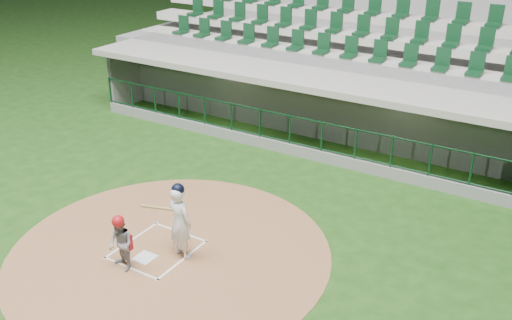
{
  "coord_description": "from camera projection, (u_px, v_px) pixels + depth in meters",
  "views": [
    {
      "loc": [
        7.56,
        -8.36,
        7.2
      ],
      "look_at": [
        0.84,
        2.6,
        1.3
      ],
      "focal_mm": 40.0,
      "sensor_mm": 36.0,
      "label": 1
    }
  ],
  "objects": [
    {
      "name": "batter",
      "position": [
        180.0,
        220.0,
        12.26
      ],
      "size": [
        0.88,
        0.89,
        1.78
      ],
      "color": "white",
      "rests_on": "dirt_circle"
    },
    {
      "name": "batter_box_chalk",
      "position": [
        157.0,
        249.0,
        12.83
      ],
      "size": [
        1.55,
        1.8,
        0.01
      ],
      "color": "white",
      "rests_on": "ground"
    },
    {
      "name": "dirt_circle",
      "position": [
        170.0,
        251.0,
        12.77
      ],
      "size": [
        7.2,
        7.2,
        0.01
      ],
      "primitive_type": "cylinder",
      "color": "brown",
      "rests_on": "ground"
    },
    {
      "name": "catcher",
      "position": [
        121.0,
        243.0,
        11.92
      ],
      "size": [
        0.7,
        0.62,
        1.29
      ],
      "color": "gray",
      "rests_on": "dirt_circle"
    },
    {
      "name": "seating_deck",
      "position": [
        354.0,
        72.0,
        20.92
      ],
      "size": [
        17.0,
        6.72,
        5.15
      ],
      "color": "gray",
      "rests_on": "ground"
    },
    {
      "name": "home_plate",
      "position": [
        145.0,
        258.0,
        12.52
      ],
      "size": [
        0.43,
        0.43,
        0.02
      ],
      "primitive_type": "cube",
      "color": "silver",
      "rests_on": "dirt_circle"
    },
    {
      "name": "dugout_structure",
      "position": [
        319.0,
        108.0,
        18.72
      ],
      "size": [
        16.4,
        3.7,
        3.0
      ],
      "color": "slate",
      "rests_on": "ground"
    },
    {
      "name": "ground",
      "position": [
        166.0,
        244.0,
        13.07
      ],
      "size": [
        120.0,
        120.0,
        0.0
      ],
      "primitive_type": "plane",
      "color": "#1A3F12",
      "rests_on": "ground"
    }
  ]
}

